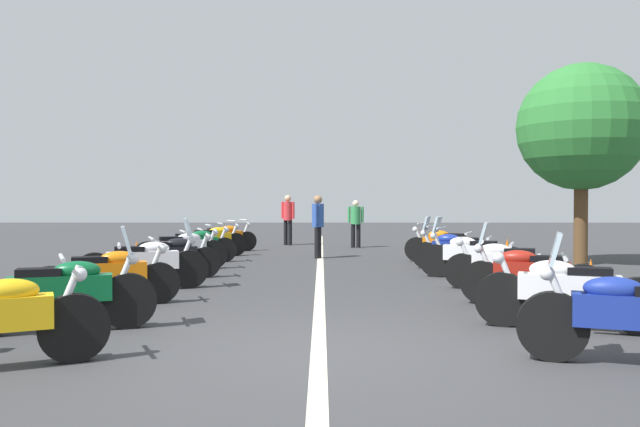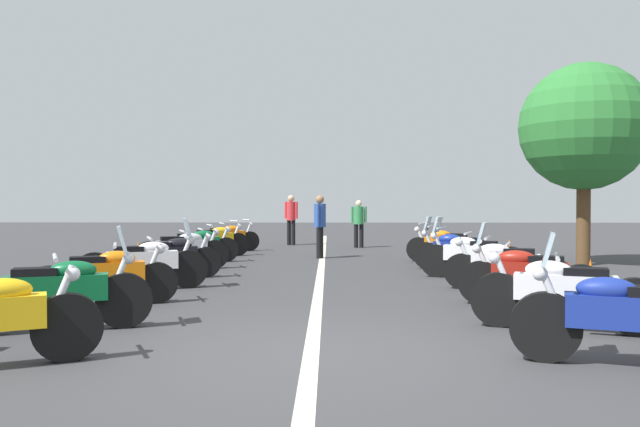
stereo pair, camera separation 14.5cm
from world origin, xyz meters
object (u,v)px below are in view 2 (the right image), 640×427
at_px(motorcycle_right_row_5, 456,249).
at_px(bystander_0, 291,216).
at_px(motorcycle_left_row_3, 144,262).
at_px(bystander_1, 320,221).
at_px(motorcycle_left_row_2, 106,275).
at_px(motorcycle_right_row_2, 527,274).
at_px(motorcycle_right_row_6, 447,245).
at_px(motorcycle_right_row_3, 504,264).
at_px(traffic_cone_1, 138,254).
at_px(motorcycle_left_row_1, 59,291).
at_px(roadside_tree_0, 584,127).
at_px(motorcycle_right_row_4, 471,255).
at_px(motorcycle_left_row_5, 183,249).
at_px(motorcycle_left_row_6, 197,245).
at_px(traffic_cone_2, 509,252).
at_px(motorcycle_right_row_1, 563,291).
at_px(traffic_cone_0, 590,279).
at_px(bystander_2, 359,220).
at_px(motorcycle_left_row_7, 215,240).
at_px(motorcycle_left_row_8, 226,237).
at_px(motorcycle_right_row_0, 624,316).
at_px(motorcycle_left_row_4, 171,256).

distance_m(motorcycle_right_row_5, bystander_0, 8.95).
distance_m(motorcycle_left_row_3, bystander_1, 6.75).
bearing_deg(motorcycle_left_row_2, motorcycle_right_row_2, -21.13).
relative_size(motorcycle_right_row_6, bystander_0, 1.12).
relative_size(motorcycle_right_row_2, motorcycle_right_row_6, 0.98).
xyz_separation_m(motorcycle_right_row_3, traffic_cone_1, (3.84, 7.41, -0.16)).
height_order(motorcycle_left_row_1, roadside_tree_0, roadside_tree_0).
bearing_deg(motorcycle_right_row_6, traffic_cone_1, 32.12).
relative_size(motorcycle_right_row_4, motorcycle_right_row_5, 1.03).
xyz_separation_m(motorcycle_left_row_2, roadside_tree_0, (5.92, -9.31, 2.84)).
distance_m(motorcycle_left_row_5, motorcycle_right_row_6, 6.42).
bearing_deg(motorcycle_left_row_6, traffic_cone_2, -21.01).
relative_size(motorcycle_right_row_3, motorcycle_right_row_6, 1.00).
xyz_separation_m(motorcycle_right_row_1, roadside_tree_0, (7.57, -3.35, 2.82)).
distance_m(traffic_cone_0, bystander_2, 11.17).
bearing_deg(motorcycle_right_row_5, traffic_cone_1, 18.01).
distance_m(motorcycle_left_row_7, traffic_cone_1, 2.97).
bearing_deg(motorcycle_right_row_3, motorcycle_right_row_2, 108.07).
bearing_deg(motorcycle_left_row_3, motorcycle_left_row_8, 69.29).
xyz_separation_m(traffic_cone_0, traffic_cone_1, (4.58, 8.54, 0.00)).
distance_m(motorcycle_left_row_7, motorcycle_right_row_3, 8.93).
height_order(motorcycle_left_row_6, motorcycle_right_row_1, motorcycle_right_row_1).
xyz_separation_m(motorcycle_right_row_6, bystander_2, (5.07, 1.95, 0.46)).
relative_size(motorcycle_left_row_3, motorcycle_right_row_5, 1.12).
bearing_deg(traffic_cone_1, motorcycle_right_row_5, -94.24).
distance_m(motorcycle_left_row_5, traffic_cone_0, 8.33).
bearing_deg(motorcycle_right_row_0, motorcycle_left_row_7, -43.60).
bearing_deg(motorcycle_left_row_6, motorcycle_right_row_6, -19.29).
xyz_separation_m(motorcycle_left_row_6, motorcycle_right_row_3, (-4.79, -6.24, -0.00)).
height_order(motorcycle_left_row_7, traffic_cone_2, motorcycle_left_row_7).
bearing_deg(motorcycle_left_row_1, motorcycle_right_row_5, 29.70).
bearing_deg(motorcycle_left_row_8, motorcycle_right_row_0, -94.45).
bearing_deg(motorcycle_left_row_6, motorcycle_right_row_1, -73.61).
xyz_separation_m(motorcycle_left_row_8, motorcycle_right_row_2, (-9.81, -5.96, 0.02)).
bearing_deg(motorcycle_left_row_5, motorcycle_right_row_3, -48.63).
bearing_deg(bystander_1, motorcycle_right_row_5, 151.98).
height_order(motorcycle_left_row_8, motorcycle_right_row_3, motorcycle_right_row_3).
bearing_deg(motorcycle_left_row_2, bystander_1, 47.43).
relative_size(motorcycle_right_row_0, motorcycle_right_row_4, 1.02).
xyz_separation_m(traffic_cone_0, roadside_tree_0, (5.07, -1.98, 2.99)).
xyz_separation_m(motorcycle_left_row_4, motorcycle_right_row_5, (1.71, -5.95, 0.01)).
bearing_deg(motorcycle_left_row_7, motorcycle_right_row_2, -82.84).
bearing_deg(motorcycle_right_row_1, bystander_2, -62.41).
distance_m(motorcycle_left_row_8, traffic_cone_1, 4.59).
distance_m(motorcycle_left_row_8, motorcycle_right_row_6, 6.91).
height_order(motorcycle_left_row_1, bystander_1, bystander_1).
bearing_deg(bystander_2, motorcycle_right_row_6, 24.85).
bearing_deg(motorcycle_left_row_6, bystander_0, 52.81).
distance_m(motorcycle_right_row_3, bystander_2, 10.17).
xyz_separation_m(motorcycle_right_row_1, traffic_cone_1, (7.09, 7.17, -0.17)).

